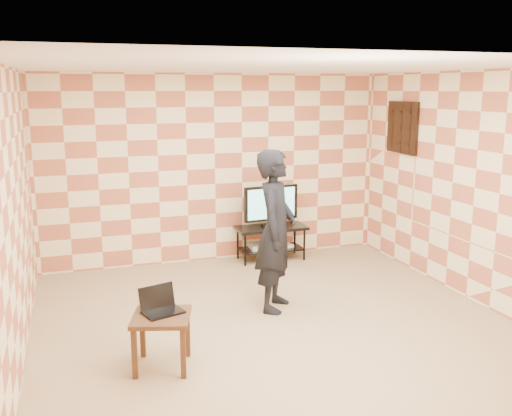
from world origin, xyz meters
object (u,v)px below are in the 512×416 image
(tv_stand, at_px, (271,235))
(person, at_px, (276,231))
(tv, at_px, (271,204))
(side_table, at_px, (161,324))

(tv_stand, height_order, person, person)
(tv_stand, xyz_separation_m, tv, (-0.00, -0.00, 0.47))
(tv_stand, height_order, side_table, same)
(tv, distance_m, side_table, 3.53)
(tv_stand, xyz_separation_m, person, (-0.59, -1.81, 0.55))
(tv_stand, xyz_separation_m, side_table, (-2.06, -2.84, 0.05))
(tv_stand, distance_m, side_table, 3.50)
(side_table, bearing_deg, person, 34.96)
(tv, distance_m, person, 1.91)
(tv_stand, distance_m, tv, 0.47)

